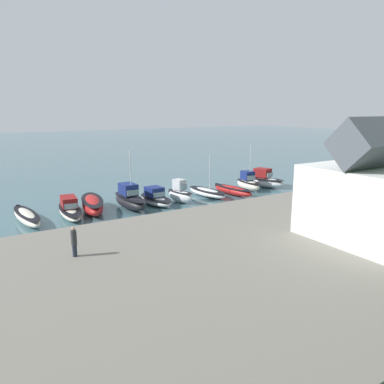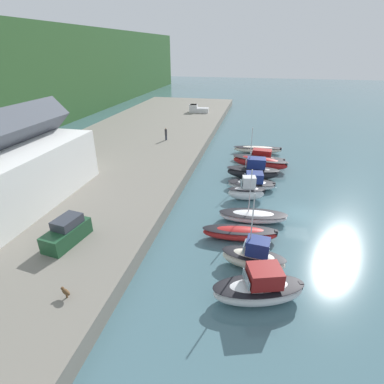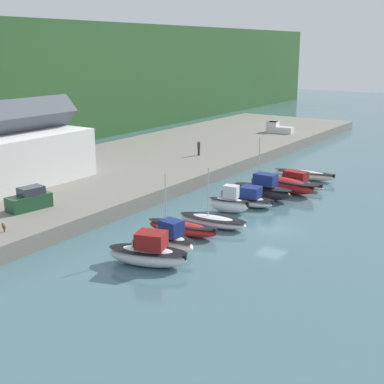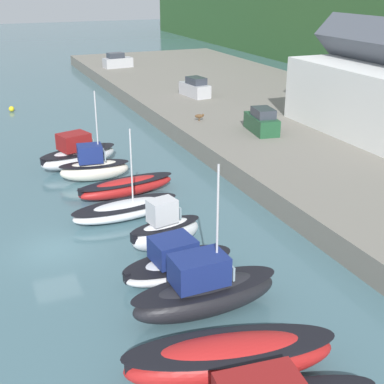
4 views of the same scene
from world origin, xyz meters
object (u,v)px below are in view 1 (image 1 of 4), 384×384
object	(u,v)px
moored_boat_5	(155,199)
person_on_quay	(74,241)
moored_boat_2	(233,190)
moored_boat_8	(70,209)
parked_car_1	(349,191)
dog_on_quay	(353,185)
moored_boat_9	(27,217)
moored_boat_6	(130,199)
moored_boat_3	(207,192)
moored_boat_0	(264,180)
moored_boat_4	(180,194)
mooring_buoy_0	(339,170)
moored_boat_1	(248,183)
moored_boat_7	(92,204)

from	to	relation	value
moored_boat_5	person_on_quay	size ratio (longest dim) A/B	2.88
moored_boat_2	moored_boat_8	distance (m)	21.72
parked_car_1	dog_on_quay	xyz separation A→B (m)	(-5.59, -3.44, -0.46)
moored_boat_5	moored_boat_9	bearing A→B (deg)	-6.82
moored_boat_8	person_on_quay	distance (m)	16.71
moored_boat_9	parked_car_1	world-z (taller)	parked_car_1
moored_boat_6	moored_boat_3	bearing A→B (deg)	-179.58
moored_boat_5	moored_boat_2	bearing A→B (deg)	171.28
moored_boat_0	moored_boat_3	xyz separation A→B (m)	(10.83, 0.77, -0.47)
moored_boat_2	moored_boat_3	xyz separation A→B (m)	(3.55, -1.07, -0.08)
moored_boat_5	moored_boat_4	bearing A→B (deg)	165.10
moored_boat_6	moored_boat_8	distance (m)	6.86
moored_boat_8	mooring_buoy_0	world-z (taller)	moored_boat_8
moored_boat_0	dog_on_quay	bearing A→B (deg)	90.60
moored_boat_1	person_on_quay	size ratio (longest dim) A/B	3.11
moored_boat_6	moored_boat_7	bearing A→B (deg)	-12.68
person_on_quay	mooring_buoy_0	distance (m)	57.68
moored_boat_0	moored_boat_3	world-z (taller)	moored_boat_3
moored_boat_6	moored_boat_1	bearing A→B (deg)	-179.48
moored_boat_0	moored_boat_2	bearing A→B (deg)	-3.53
moored_boat_3	mooring_buoy_0	size ratio (longest dim) A/B	11.87
moored_boat_3	moored_boat_6	distance (m)	11.34
moored_boat_1	moored_boat_5	size ratio (longest dim) A/B	1.08
parked_car_1	mooring_buoy_0	world-z (taller)	parked_car_1
moored_boat_1	parked_car_1	size ratio (longest dim) A/B	1.51
moored_boat_7	moored_boat_8	bearing A→B (deg)	13.12
dog_on_quay	moored_boat_1	bearing A→B (deg)	-33.31
moored_boat_7	moored_boat_8	size ratio (longest dim) A/B	1.02
moored_boat_0	moored_boat_5	bearing A→B (deg)	-14.16
moored_boat_0	dog_on_quay	xyz separation A→B (m)	(-4.07, 12.29, 0.99)
moored_boat_3	dog_on_quay	size ratio (longest dim) A/B	8.30
parked_car_1	mooring_buoy_0	distance (m)	29.94
moored_boat_2	moored_boat_6	world-z (taller)	moored_boat_6
moored_boat_2	moored_boat_4	size ratio (longest dim) A/B	1.60
moored_boat_2	moored_boat_9	world-z (taller)	moored_boat_2
moored_boat_5	moored_boat_7	size ratio (longest dim) A/B	0.73
moored_boat_8	mooring_buoy_0	xyz separation A→B (m)	(-50.57, -3.56, -0.42)
moored_boat_8	dog_on_quay	xyz separation A→B (m)	(-33.02, 11.87, 1.30)
moored_boat_1	moored_boat_9	distance (m)	30.01
moored_boat_6	moored_boat_7	xyz separation A→B (m)	(4.21, -0.82, -0.22)
moored_boat_1	moored_boat_0	bearing A→B (deg)	-165.72
moored_boat_7	moored_boat_1	bearing A→B (deg)	-168.57
moored_boat_0	parked_car_1	distance (m)	15.87
moored_boat_7	mooring_buoy_0	bearing A→B (deg)	-164.09
moored_boat_6	moored_boat_2	bearing A→B (deg)	175.82
moored_boat_5	moored_boat_9	xyz separation A→B (m)	(14.69, -0.37, -0.15)
moored_boat_1	moored_boat_8	bearing A→B (deg)	6.27
moored_boat_0	moored_boat_3	bearing A→B (deg)	-13.65
moored_boat_5	mooring_buoy_0	world-z (taller)	moored_boat_5
moored_boat_5	person_on_quay	xyz separation A→B (m)	(13.75, 15.46, 1.88)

